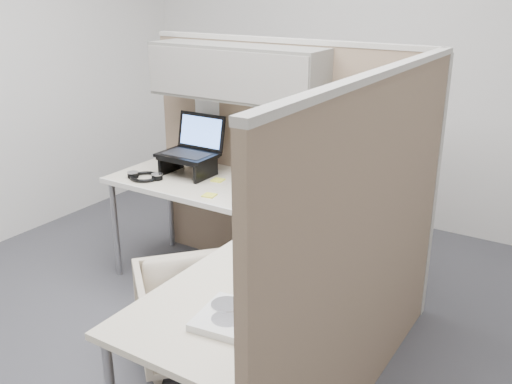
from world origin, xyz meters
The scene contains 20 objects.
ground centered at (0.00, 0.00, 0.00)m, with size 4.50×4.50×0.00m, color #3E3E44.
partition_back centered at (-0.22, 0.83, 1.10)m, with size 2.00×0.36×1.63m.
partition_right centered at (0.90, -0.07, 0.82)m, with size 0.07×2.03×1.63m.
desk centered at (0.12, 0.13, 0.69)m, with size 2.00×1.98×0.73m.
office_chair centered at (-0.04, -0.21, 0.28)m, with size 0.55×0.51×0.56m, color beige.
monitor_left centered at (0.12, 0.73, 1.00)m, with size 0.44×0.20×0.47m.
monitor_right centered at (0.62, 0.59, 1.00)m, with size 0.35×0.32×0.47m.
laptop_station centered at (-0.64, 0.60, 0.88)m, with size 0.38×0.32×0.39m.
keyboard centered at (0.19, 0.34, 0.74)m, with size 0.46×0.15×0.02m, color black.
mouse centered at (0.55, 0.29, 0.75)m, with size 0.09×0.06×0.03m, color black.
travel_mug centered at (0.38, 0.66, 0.82)m, with size 0.08×0.08×0.17m.
soda_can_green centered at (0.75, 0.24, 0.79)m, with size 0.07×0.07×0.12m, color silver.
soda_can_silver centered at (0.54, 0.46, 0.79)m, with size 0.07×0.07×0.12m, color #1E3FA5.
sticky_note_b centered at (0.03, 0.29, 0.73)m, with size 0.08×0.08×0.01m, color yellow.
sticky_note_c centered at (-0.40, 0.57, 0.73)m, with size 0.08×0.08×0.01m, color yellow.
sticky_note_d centered at (-0.05, 0.45, 0.73)m, with size 0.08×0.08×0.01m, color yellow.
sticky_note_a centered at (-0.28, 0.32, 0.73)m, with size 0.08×0.08×0.01m, color yellow.
headphones centered at (-0.83, 0.35, 0.75)m, with size 0.25×0.25×0.04m.
paper_stack centered at (0.60, -0.74, 0.75)m, with size 0.24×0.29×0.03m.
desk_clock centered at (0.57, -0.35, 0.77)m, with size 0.06×0.09×0.09m.
Camera 1 is at (1.70, -2.28, 1.95)m, focal length 40.00 mm.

